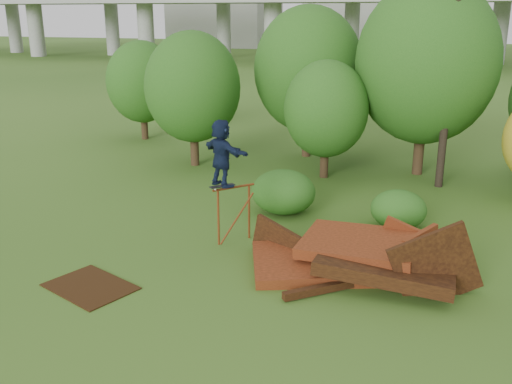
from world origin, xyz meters
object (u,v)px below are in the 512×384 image
(scrap_pile, at_px, (355,260))
(utility_pole, at_px, (451,56))
(skater, at_px, (222,153))
(flat_plate, at_px, (90,287))

(scrap_pile, distance_m, utility_pole, 9.59)
(scrap_pile, height_order, skater, skater)
(flat_plate, bearing_deg, skater, 60.22)
(flat_plate, bearing_deg, utility_pole, 55.86)
(utility_pole, bearing_deg, skater, -125.98)
(skater, bearing_deg, scrap_pile, -161.91)
(scrap_pile, relative_size, skater, 3.25)
(skater, relative_size, utility_pole, 0.19)
(skater, relative_size, flat_plate, 0.90)
(scrap_pile, xyz_separation_m, skater, (-3.75, 0.82, 2.18))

